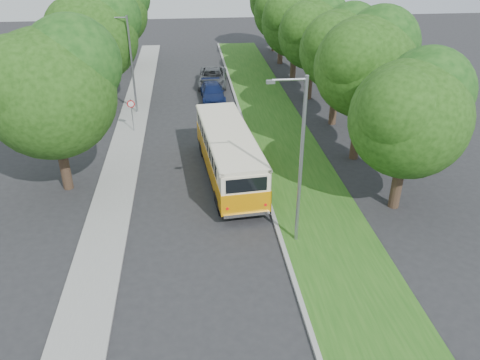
{
  "coord_description": "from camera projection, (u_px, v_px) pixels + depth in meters",
  "views": [
    {
      "loc": [
        -0.35,
        -20.24,
        13.14
      ],
      "look_at": [
        2.04,
        1.1,
        1.5
      ],
      "focal_mm": 35.0,
      "sensor_mm": 36.0,
      "label": 1
    }
  ],
  "objects": [
    {
      "name": "car_silver",
      "position": [
        222.0,
        148.0,
        30.06
      ],
      "size": [
        2.56,
        3.92,
        1.24
      ],
      "primitive_type": "imported",
      "rotation": [
        0.0,
        0.0,
        0.33
      ],
      "color": "#BABBC0",
      "rests_on": "ground"
    },
    {
      "name": "ground",
      "position": [
        203.0,
        218.0,
        23.98
      ],
      "size": [
        120.0,
        120.0,
        0.0
      ],
      "primitive_type": "plane",
      "color": "#262628",
      "rests_on": "ground"
    },
    {
      "name": "grass_verge",
      "position": [
        296.0,
        167.0,
        28.9
      ],
      "size": [
        4.5,
        70.0,
        0.13
      ],
      "primitive_type": "cube",
      "color": "#225416",
      "rests_on": "ground"
    },
    {
      "name": "lamppost_far",
      "position": [
        130.0,
        62.0,
        35.54
      ],
      "size": [
        1.71,
        0.16,
        7.5
      ],
      "color": "gray",
      "rests_on": "ground"
    },
    {
      "name": "treeline",
      "position": [
        230.0,
        30.0,
        37.18
      ],
      "size": [
        24.27,
        41.91,
        9.46
      ],
      "color": "#332319",
      "rests_on": "ground"
    },
    {
      "name": "car_blue",
      "position": [
        213.0,
        92.0,
        39.94
      ],
      "size": [
        2.04,
        4.8,
        1.38
      ],
      "primitive_type": "imported",
      "rotation": [
        0.0,
        0.0,
        0.02
      ],
      "color": "navy",
      "rests_on": "ground"
    },
    {
      "name": "car_white",
      "position": [
        228.0,
        118.0,
        34.79
      ],
      "size": [
        1.77,
        4.07,
        1.3
      ],
      "primitive_type": "imported",
      "rotation": [
        0.0,
        0.0,
        0.1
      ],
      "color": "beige",
      "rests_on": "ground"
    },
    {
      "name": "curb",
      "position": [
        258.0,
        169.0,
        28.66
      ],
      "size": [
        0.2,
        70.0,
        0.15
      ],
      "primitive_type": "cube",
      "color": "gray",
      "rests_on": "ground"
    },
    {
      "name": "car_grey",
      "position": [
        213.0,
        77.0,
        43.63
      ],
      "size": [
        3.06,
        5.75,
        1.54
      ],
      "primitive_type": "imported",
      "rotation": [
        0.0,
        0.0,
        -0.09
      ],
      "color": "#515458",
      "rests_on": "ground"
    },
    {
      "name": "lamppost_near",
      "position": [
        299.0,
        158.0,
        20.12
      ],
      "size": [
        1.71,
        0.16,
        8.0
      ],
      "color": "gray",
      "rests_on": "ground"
    },
    {
      "name": "sidewalk",
      "position": [
        119.0,
        176.0,
        27.85
      ],
      "size": [
        2.2,
        70.0,
        0.12
      ],
      "primitive_type": "cube",
      "color": "gray",
      "rests_on": "ground"
    },
    {
      "name": "vintage_bus",
      "position": [
        229.0,
        155.0,
        27.03
      ],
      "size": [
        3.47,
        10.37,
        3.03
      ],
      "primitive_type": null,
      "rotation": [
        0.0,
        0.0,
        0.08
      ],
      "color": "orange",
      "rests_on": "ground"
    },
    {
      "name": "warning_sign",
      "position": [
        132.0,
        110.0,
        33.19
      ],
      "size": [
        0.56,
        0.1,
        2.5
      ],
      "color": "gray",
      "rests_on": "ground"
    }
  ]
}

